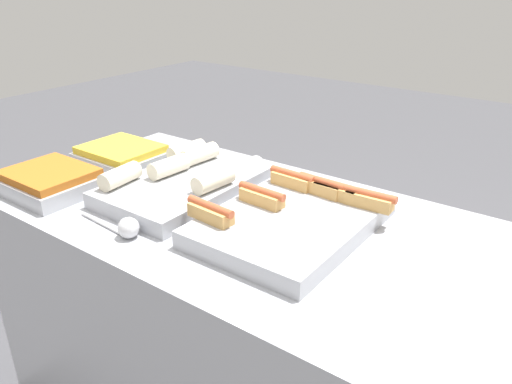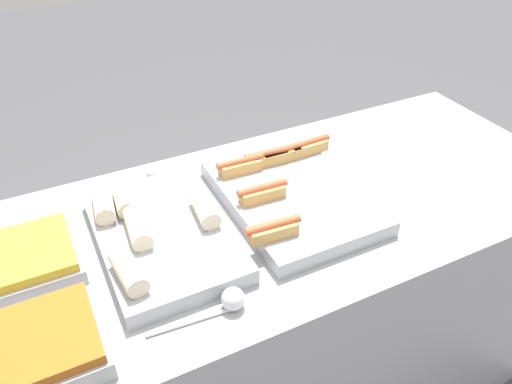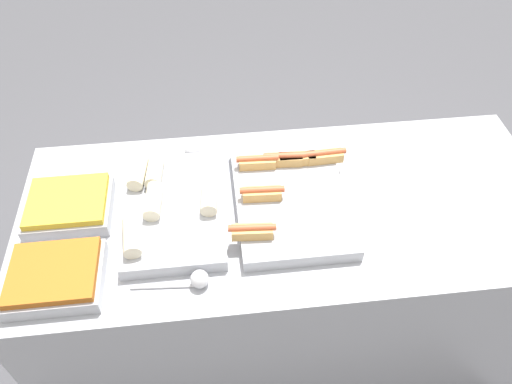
{
  "view_description": "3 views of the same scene",
  "coord_description": "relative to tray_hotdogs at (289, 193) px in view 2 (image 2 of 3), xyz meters",
  "views": [
    {
      "loc": [
        0.62,
        -1.01,
        1.58
      ],
      "look_at": [
        -0.12,
        0.0,
        1.02
      ],
      "focal_mm": 35.0,
      "sensor_mm": 36.0,
      "label": 1
    },
    {
      "loc": [
        -0.62,
        -1.0,
        1.85
      ],
      "look_at": [
        -0.12,
        0.0,
        1.02
      ],
      "focal_mm": 35.0,
      "sensor_mm": 36.0,
      "label": 2
    },
    {
      "loc": [
        -0.25,
        -1.12,
        2.23
      ],
      "look_at": [
        -0.12,
        0.0,
        1.02
      ],
      "focal_mm": 35.0,
      "sensor_mm": 36.0,
      "label": 3
    }
  ],
  "objects": [
    {
      "name": "counter",
      "position": [
        0.0,
        -0.01,
        -0.5
      ],
      "size": [
        1.86,
        0.8,
        0.94
      ],
      "color": "#A8AAB2",
      "rests_on": "ground_plane"
    },
    {
      "name": "tray_hotdogs",
      "position": [
        0.0,
        0.0,
        0.0
      ],
      "size": [
        0.45,
        0.52,
        0.1
      ],
      "color": "#A8AAB2",
      "rests_on": "counter"
    },
    {
      "name": "tray_wraps",
      "position": [
        -0.4,
        -0.01,
        0.0
      ],
      "size": [
        0.33,
        0.5,
        0.1
      ],
      "color": "#A8AAB2",
      "rests_on": "counter"
    },
    {
      "name": "tray_side_front",
      "position": [
        -0.74,
        -0.25,
        0.0
      ],
      "size": [
        0.28,
        0.24,
        0.07
      ],
      "color": "#A8AAB2",
      "rests_on": "counter"
    },
    {
      "name": "tray_side_back",
      "position": [
        -0.74,
        0.04,
        0.0
      ],
      "size": [
        0.28,
        0.24,
        0.07
      ],
      "color": "#A8AAB2",
      "rests_on": "counter"
    },
    {
      "name": "serving_spoon_near",
      "position": [
        -0.33,
        -0.3,
        -0.01
      ],
      "size": [
        0.24,
        0.06,
        0.06
      ],
      "color": "silver",
      "rests_on": "counter"
    },
    {
      "name": "serving_spoon_far",
      "position": [
        -0.33,
        0.27,
        -0.01
      ],
      "size": [
        0.22,
        0.06,
        0.06
      ],
      "color": "silver",
      "rests_on": "counter"
    }
  ]
}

